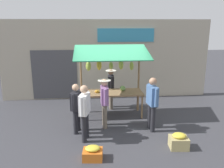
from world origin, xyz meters
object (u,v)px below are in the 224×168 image
object	(u,v)px
shopper_with_ponytail	(104,99)
produce_crate_side	(179,141)
shopper_with_shopping_bag	(85,109)
produce_crate_near	(93,153)
vendor_with_sunhat	(111,86)
shopper_in_striped_shirt	(76,105)
market_stall	(111,73)
shopper_in_grey_tee	(152,100)

from	to	relation	value
shopper_with_ponytail	produce_crate_side	size ratio (longest dim) A/B	3.08
shopper_with_shopping_bag	produce_crate_near	distance (m)	1.29
vendor_with_sunhat	shopper_in_striped_shirt	xyz separation A→B (m)	(1.22, 2.00, -0.03)
market_stall	vendor_with_sunhat	size ratio (longest dim) A/B	1.62
market_stall	produce_crate_near	xyz separation A→B (m)	(0.71, 2.83, -1.40)
shopper_with_ponytail	shopper_in_grey_tee	bearing A→B (deg)	-105.50
produce_crate_side	shopper_with_ponytail	bearing A→B (deg)	-39.32
shopper_in_grey_tee	produce_crate_near	bearing A→B (deg)	123.33
vendor_with_sunhat	produce_crate_near	world-z (taller)	vendor_with_sunhat
shopper_in_grey_tee	shopper_with_ponytail	distance (m)	1.48
vendor_with_sunhat	produce_crate_side	xyz separation A→B (m)	(-1.53, 3.22, -0.70)
market_stall	shopper_in_grey_tee	distance (m)	1.86
market_stall	produce_crate_near	size ratio (longest dim) A/B	4.85
shopper_with_ponytail	shopper_in_striped_shirt	bearing A→B (deg)	108.80
shopper_in_grey_tee	shopper_with_ponytail	world-z (taller)	shopper_in_grey_tee
shopper_in_grey_tee	vendor_with_sunhat	bearing A→B (deg)	22.22
market_stall	shopper_with_ponytail	world-z (taller)	market_stall
shopper_in_striped_shirt	shopper_with_shopping_bag	world-z (taller)	shopper_with_shopping_bag
shopper_with_ponytail	produce_crate_side	distance (m)	2.54
vendor_with_sunhat	shopper_in_striped_shirt	size ratio (longest dim) A/B	1.01
shopper_in_grey_tee	shopper_with_shopping_bag	size ratio (longest dim) A/B	1.03
market_stall	shopper_with_ponytail	bearing A→B (deg)	73.34
shopper_in_striped_shirt	produce_crate_near	xyz separation A→B (m)	(-0.45, 1.54, -0.71)
produce_crate_side	shopper_in_striped_shirt	bearing A→B (deg)	-24.09
shopper_in_striped_shirt	shopper_with_shopping_bag	bearing A→B (deg)	-138.14
shopper_with_shopping_bag	shopper_in_grey_tee	bearing A→B (deg)	-62.97
produce_crate_side	produce_crate_near	bearing A→B (deg)	7.72
market_stall	shopper_in_grey_tee	world-z (taller)	market_stall
vendor_with_sunhat	produce_crate_side	bearing A→B (deg)	27.85
produce_crate_near	market_stall	bearing A→B (deg)	-104.00
market_stall	shopper_with_shopping_bag	xyz separation A→B (m)	(0.90, 1.82, -0.62)
shopper_in_grey_tee	market_stall	bearing A→B (deg)	34.73
shopper_with_shopping_bag	produce_crate_side	size ratio (longest dim) A/B	3.16
shopper_in_grey_tee	shopper_with_shopping_bag	bearing A→B (deg)	97.63
vendor_with_sunhat	shopper_with_shopping_bag	size ratio (longest dim) A/B	0.95
shopper_with_shopping_bag	produce_crate_near	world-z (taller)	shopper_with_shopping_bag
produce_crate_side	shopper_with_shopping_bag	bearing A→B (deg)	-15.67
produce_crate_side	market_stall	bearing A→B (deg)	-57.75
produce_crate_side	vendor_with_sunhat	bearing A→B (deg)	-64.65
shopper_with_ponytail	shopper_with_shopping_bag	world-z (taller)	shopper_with_shopping_bag
shopper_in_grey_tee	produce_crate_side	distance (m)	1.48
market_stall	shopper_with_shopping_bag	world-z (taller)	market_stall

